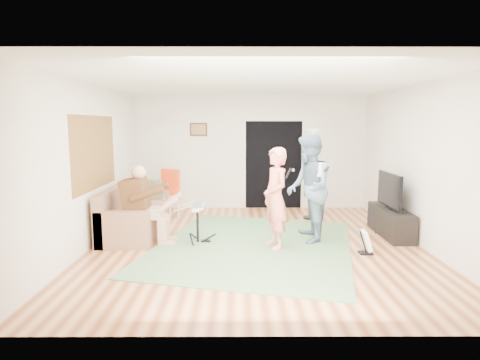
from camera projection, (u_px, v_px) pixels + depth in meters
name	position (u px, v px, depth m)	size (l,w,h in m)	color
floor	(256.00, 244.00, 6.84)	(6.00, 6.00, 0.00)	brown
walls	(256.00, 165.00, 6.65)	(5.50, 6.00, 2.70)	beige
ceiling	(257.00, 82.00, 6.46)	(6.00, 6.00, 0.00)	white
window_blinds	(95.00, 153.00, 6.81)	(2.05, 2.05, 0.00)	brown
doorway	(274.00, 165.00, 9.65)	(2.10, 2.10, 0.00)	black
picture_frame	(198.00, 129.00, 9.53)	(0.42, 0.03, 0.32)	#3F2314
area_rug	(254.00, 245.00, 6.75)	(3.15, 3.82, 0.02)	#4C7245
sofa	(132.00, 217.00, 7.52)	(0.90, 2.18, 0.88)	#8B6045
drummer	(146.00, 213.00, 6.85)	(0.87, 0.49, 1.34)	#533017
drum_kit	(198.00, 226.00, 6.88)	(0.37, 0.67, 0.69)	black
singer	(276.00, 198.00, 6.54)	(0.61, 0.40, 1.66)	#FF7F6E
microphone	(288.00, 173.00, 6.48)	(0.06, 0.06, 0.24)	black
guitarist	(309.00, 188.00, 6.90)	(0.91, 0.71, 1.87)	slate
guitar_held	(321.00, 169.00, 6.86)	(0.12, 0.60, 0.26)	silver
guitar_spare	(367.00, 241.00, 6.29)	(0.27, 0.24, 0.75)	black
torchiere_lamp	(313.00, 158.00, 8.52)	(0.34, 0.34, 1.93)	black
dining_chair	(167.00, 201.00, 8.62)	(0.57, 0.60, 1.06)	tan
tv_cabinet	(390.00, 222.00, 7.36)	(0.40, 1.40, 0.50)	black
television	(389.00, 190.00, 7.28)	(0.06, 1.03, 0.62)	black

